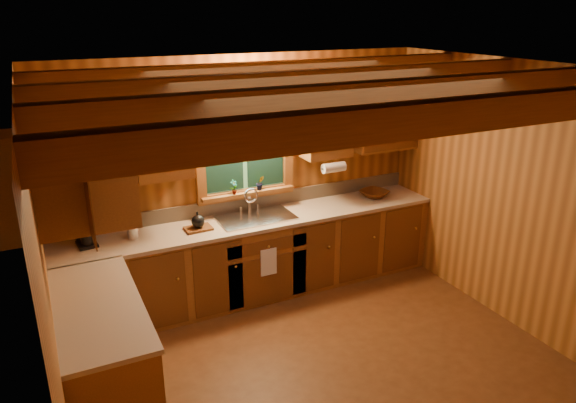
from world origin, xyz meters
The scene contains 20 objects.
room centered at (0.00, 0.00, 1.30)m, with size 4.20×4.20×4.20m.
ceiling_beams centered at (0.00, 0.00, 2.49)m, with size 4.20×2.54×0.18m.
base_cabinets centered at (-0.49, 1.28, 0.43)m, with size 4.20×2.22×0.86m.
countertop centered at (-0.48, 1.29, 0.88)m, with size 4.20×2.24×0.04m.
backsplash centered at (0.00, 1.89, 0.98)m, with size 4.20×0.02×0.16m, color tan.
dishwasher_panel centered at (-1.47, 0.68, 0.43)m, with size 0.02×0.60×0.80m, color white.
upper_cabinets centered at (-0.56, 1.42, 1.84)m, with size 4.19×1.77×0.78m.
window centered at (0.00, 1.87, 1.53)m, with size 1.12×0.08×1.00m.
window_sill centered at (0.00, 1.82, 1.12)m, with size 1.06×0.14×0.04m, color brown.
wall_sconce centered at (0.00, 1.75, 2.16)m, with size 0.45×0.21×0.17m.
paper_towel_roll centered at (0.92, 1.53, 1.37)m, with size 0.11×0.11×0.27m, color white.
dish_towel centered at (0.00, 1.26, 0.52)m, with size 0.18×0.01×0.30m, color white.
sink centered at (0.00, 1.60, 0.86)m, with size 0.82×0.48×0.43m.
coffee_maker centered at (-1.72, 1.67, 1.05)m, with size 0.17×0.22×0.31m.
utensil_crock centered at (-1.29, 1.63, 0.97)m, with size 0.11×0.11×0.30m.
cutting_board centered at (-0.65, 1.56, 0.91)m, with size 0.27×0.19×0.02m, color #5F3314.
teakettle centered at (-0.65, 1.56, 0.99)m, with size 0.13×0.13×0.17m.
wicker_basket centered at (1.55, 1.61, 0.94)m, with size 0.33×0.33×0.08m, color #48230C.
potted_plant_left centered at (-0.17, 1.78, 1.22)m, with size 0.09×0.06×0.17m, color #5F3314.
potted_plant_right centered at (0.14, 1.80, 1.22)m, with size 0.09×0.07×0.16m, color #5F3314.
Camera 1 is at (-2.03, -3.38, 3.03)m, focal length 33.34 mm.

